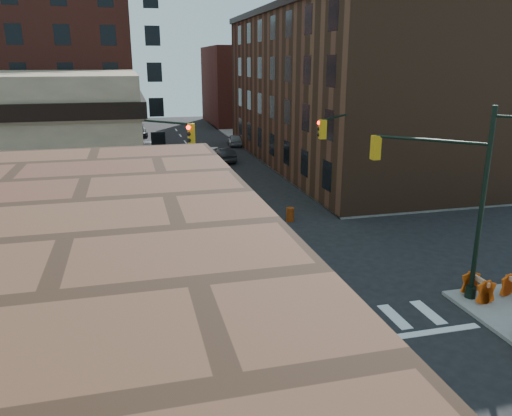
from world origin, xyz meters
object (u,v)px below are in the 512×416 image
pickup (167,208)px  parked_car_enear (225,155)px  parked_car_wfar (148,150)px  barricade_nw_a (140,224)px  barrel_road (290,214)px  police_car (237,232)px  barrel_bank (157,225)px  parked_car_wnear (157,166)px  pedestrian_a (67,213)px  barricade_se_a (478,288)px  pedestrian_b (48,210)px

pickup → parked_car_enear: pickup is taller
parked_car_wfar → barricade_nw_a: size_ratio=3.54×
pickup → barrel_road: (7.54, -1.98, -0.41)m
police_car → parked_car_enear: size_ratio=1.39×
barrel_bank → parked_car_wnear: bearing=86.7°
pickup → pedestrian_a: bearing=94.1°
police_car → pedestrian_a: size_ratio=2.92×
barrel_road → police_car: bearing=-139.9°
police_car → parked_car_wnear: (-3.10, 19.91, -0.13)m
parked_car_enear → barrel_road: 20.37m
parked_car_wnear → barricade_se_a: parked_car_wnear is taller
barrel_road → barricade_nw_a: barricade_nw_a is taller
parked_car_wnear → barricade_se_a: (11.54, -28.82, -0.08)m
pedestrian_b → barrel_road: 15.03m
police_car → barrel_road: (4.22, 3.56, -0.40)m
pickup → barrel_road: bearing=-106.9°
pedestrian_a → pedestrian_b: (-1.29, 1.68, -0.20)m
police_car → barricade_nw_a: (-5.07, 3.26, -0.19)m
pickup → barricade_nw_a: pickup is taller
pedestrian_b → barricade_nw_a: bearing=-16.9°
pedestrian_a → barrel_road: pedestrian_a is taller
pickup → barricade_nw_a: bearing=140.3°
police_car → barricade_se_a: police_car is taller
parked_car_wnear → pedestrian_a: 16.21m
pedestrian_a → barrel_bank: bearing=-19.5°
barrel_bank → barricade_nw_a: barricade_nw_a is taller
barrel_road → barricade_se_a: bearing=-71.3°
pickup → pedestrian_a: pedestrian_a is taller
pedestrian_a → barricade_nw_a: size_ratio=1.48×
parked_car_wfar → barrel_bank: bearing=-93.6°
police_car → parked_car_wnear: bearing=69.3°
police_car → pedestrian_a: bearing=122.4°
parked_car_wfar → barricade_nw_a: bearing=-95.9°
parked_car_enear → pedestrian_a: pedestrian_a is taller
pedestrian_b → barricade_nw_a: (5.42, -3.32, -0.29)m
barrel_road → barricade_nw_a: 9.30m
parked_car_wnear → pedestrian_b: (-7.39, -13.33, 0.23)m
pickup → pedestrian_a: size_ratio=3.07×
pedestrian_a → barricade_nw_a: bearing=-22.4°
police_car → pickup: (-3.32, 5.54, 0.00)m
police_car → barricade_nw_a: size_ratio=4.34×
pedestrian_b → barrel_road: (14.71, -3.02, -0.50)m
parked_car_enear → pickup: bearing=66.2°
police_car → barricade_se_a: size_ratio=4.47×
barrel_bank → barrel_road: bearing=2.8°
parked_car_enear → barrel_bank: size_ratio=3.94×
barrel_bank → barricade_se_a: barricade_se_a is taller
barricade_nw_a → parked_car_enear: bearing=69.9°
police_car → barricade_se_a: bearing=-76.1°
pedestrian_a → barricade_se_a: (17.64, -13.81, -0.51)m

